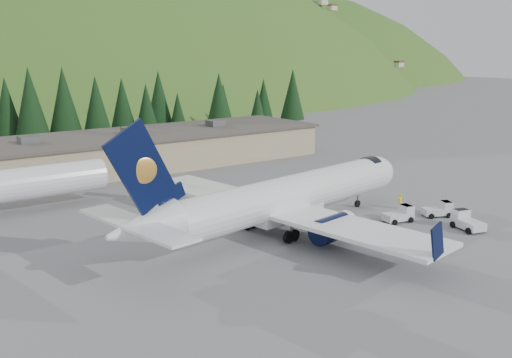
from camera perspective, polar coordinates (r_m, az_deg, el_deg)
The scene contains 9 objects.
ground at distance 57.67m, azimuth 3.53°, elevation -4.95°, with size 600.00×600.00×0.00m, color slate.
airliner at distance 55.94m, azimuth 2.82°, elevation -1.94°, with size 37.80×35.62×12.55m.
baggage_tug_a at distance 61.53m, azimuth 14.22°, elevation -3.45°, with size 3.39×2.38×1.68m.
baggage_tug_b at distance 64.60m, azimuth 17.89°, elevation -2.93°, with size 3.40×2.81×1.62m.
baggage_tug_c at distance 60.95m, azimuth 20.26°, elevation -3.96°, with size 2.76×3.74×1.82m.
terminal_building at distance 86.97m, azimuth -15.28°, elevation 2.47°, with size 71.00×17.00×6.10m.
ramp_worker at distance 66.36m, azimuth 14.20°, elevation -2.15°, with size 0.65×0.42×1.77m, color yellow.
tree_line at distance 105.13m, azimuth -20.26°, elevation 6.40°, with size 112.16×16.51×14.01m.
hills at distance 283.19m, azimuth -15.65°, elevation -8.41°, with size 614.00×330.00×300.00m.
Camera 1 is at (-35.14, -42.19, 17.62)m, focal length 40.00 mm.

